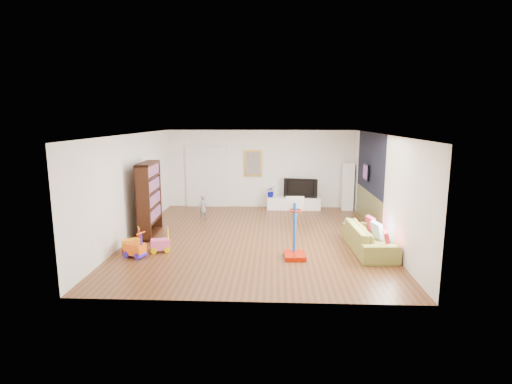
{
  "coord_description": "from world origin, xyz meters",
  "views": [
    {
      "loc": [
        0.47,
        -10.12,
        3.1
      ],
      "look_at": [
        0.0,
        0.4,
        1.15
      ],
      "focal_mm": 28.0,
      "sensor_mm": 36.0,
      "label": 1
    }
  ],
  "objects_px": {
    "media_console": "(294,203)",
    "sofa": "(369,238)",
    "bookshelf": "(149,199)",
    "basketball_hoop": "(295,228)"
  },
  "relations": [
    {
      "from": "media_console",
      "to": "sofa",
      "type": "bearing_deg",
      "value": -69.9
    },
    {
      "from": "bookshelf",
      "to": "basketball_hoop",
      "type": "distance_m",
      "value": 4.15
    },
    {
      "from": "media_console",
      "to": "basketball_hoop",
      "type": "distance_m",
      "value": 4.93
    },
    {
      "from": "bookshelf",
      "to": "basketball_hoop",
      "type": "xyz_separation_m",
      "value": [
        3.8,
        -1.65,
        -0.29
      ]
    },
    {
      "from": "sofa",
      "to": "basketball_hoop",
      "type": "height_order",
      "value": "basketball_hoop"
    },
    {
      "from": "media_console",
      "to": "sofa",
      "type": "distance_m",
      "value": 4.6
    },
    {
      "from": "bookshelf",
      "to": "sofa",
      "type": "relative_size",
      "value": 0.94
    },
    {
      "from": "bookshelf",
      "to": "sofa",
      "type": "bearing_deg",
      "value": -14.18
    },
    {
      "from": "bookshelf",
      "to": "basketball_hoop",
      "type": "relative_size",
      "value": 1.42
    },
    {
      "from": "media_console",
      "to": "basketball_hoop",
      "type": "xyz_separation_m",
      "value": [
        -0.2,
        -4.9,
        0.48
      ]
    }
  ]
}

